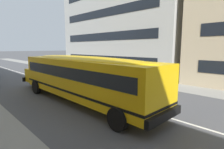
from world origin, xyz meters
TOP-DOWN VIEW (x-y plane):
  - ground_plane at (0.00, 0.00)m, footprint 400.00×400.00m
  - sidewalk_far at (0.00, 7.19)m, footprint 120.00×3.00m
  - lane_centreline at (0.00, 0.00)m, footprint 110.00×0.16m
  - school_bus at (-2.42, -1.63)m, footprint 13.63×3.22m
  - apartment_block_far_left at (-11.71, 14.39)m, footprint 20.85×11.46m

SIDE VIEW (x-z plane):
  - ground_plane at x=0.00m, z-range 0.00..0.00m
  - lane_centreline at x=0.00m, z-range 0.00..0.01m
  - sidewalk_far at x=0.00m, z-range 0.00..0.01m
  - school_bus at x=-2.42m, z-range 0.29..3.33m
  - apartment_block_far_left at x=-11.71m, z-range 0.00..13.30m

